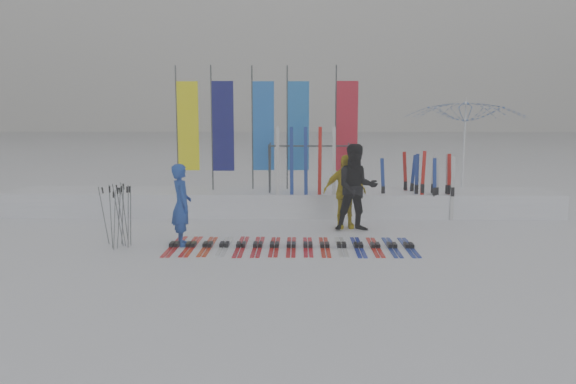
{
  "coord_description": "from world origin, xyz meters",
  "views": [
    {
      "loc": [
        0.41,
        -9.78,
        2.66
      ],
      "look_at": [
        0.2,
        1.6,
        1.0
      ],
      "focal_mm": 35.0,
      "sensor_mm": 36.0,
      "label": 1
    }
  ],
  "objects_px": {
    "person_black": "(356,188)",
    "person_yellow": "(345,192)",
    "person_blue": "(181,205)",
    "ski_row": "(290,245)",
    "tent_canopy": "(464,151)",
    "ski_rack": "(310,162)"
  },
  "relations": [
    {
      "from": "person_black",
      "to": "ski_rack",
      "type": "xyz_separation_m",
      "value": [
        -1.01,
        1.67,
        0.42
      ]
    },
    {
      "from": "tent_canopy",
      "to": "person_blue",
      "type": "bearing_deg",
      "value": -144.21
    },
    {
      "from": "person_black",
      "to": "ski_rack",
      "type": "distance_m",
      "value": 2.0
    },
    {
      "from": "person_blue",
      "to": "ski_row",
      "type": "bearing_deg",
      "value": -114.95
    },
    {
      "from": "person_yellow",
      "to": "ski_rack",
      "type": "xyz_separation_m",
      "value": [
        -0.77,
        1.38,
        0.55
      ]
    },
    {
      "from": "person_yellow",
      "to": "tent_canopy",
      "type": "height_order",
      "value": "tent_canopy"
    },
    {
      "from": "person_black",
      "to": "person_yellow",
      "type": "bearing_deg",
      "value": 124.31
    },
    {
      "from": "ski_row",
      "to": "person_black",
      "type": "bearing_deg",
      "value": 47.53
    },
    {
      "from": "person_black",
      "to": "person_yellow",
      "type": "height_order",
      "value": "person_black"
    },
    {
      "from": "ski_row",
      "to": "ski_rack",
      "type": "distance_m",
      "value": 3.54
    },
    {
      "from": "tent_canopy",
      "to": "ski_rack",
      "type": "height_order",
      "value": "tent_canopy"
    },
    {
      "from": "person_blue",
      "to": "ski_rack",
      "type": "bearing_deg",
      "value": -61.08
    },
    {
      "from": "person_blue",
      "to": "person_black",
      "type": "xyz_separation_m",
      "value": [
        3.59,
        1.43,
        0.15
      ]
    },
    {
      "from": "person_blue",
      "to": "ski_rack",
      "type": "distance_m",
      "value": 4.08
    },
    {
      "from": "person_black",
      "to": "person_yellow",
      "type": "distance_m",
      "value": 0.4
    },
    {
      "from": "person_blue",
      "to": "ski_rack",
      "type": "height_order",
      "value": "ski_rack"
    },
    {
      "from": "tent_canopy",
      "to": "ski_row",
      "type": "xyz_separation_m",
      "value": [
        -4.81,
        -5.16,
        -1.49
      ]
    },
    {
      "from": "person_blue",
      "to": "ski_row",
      "type": "distance_m",
      "value": 2.3
    },
    {
      "from": "ski_rack",
      "to": "ski_row",
      "type": "bearing_deg",
      "value": -97.57
    },
    {
      "from": "person_blue",
      "to": "tent_canopy",
      "type": "distance_m",
      "value": 8.62
    },
    {
      "from": "person_yellow",
      "to": "ski_row",
      "type": "distance_m",
      "value": 2.36
    },
    {
      "from": "person_blue",
      "to": "ski_row",
      "type": "height_order",
      "value": "person_blue"
    }
  ]
}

